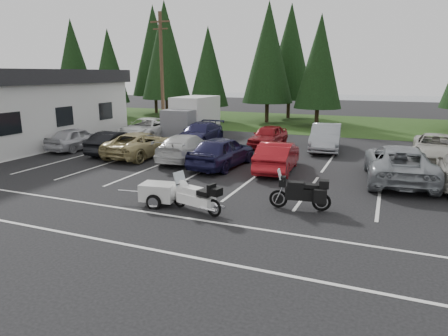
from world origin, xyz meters
TOP-DOWN VIEW (x-y plane):
  - ground at (0.00, 0.00)m, footprint 120.00×120.00m
  - grass_strip at (0.00, 24.00)m, footprint 80.00×16.00m
  - lake_water at (4.00, 55.00)m, footprint 70.00×50.00m
  - utility_pole at (-10.00, 12.00)m, footprint 1.60×0.26m
  - box_truck at (-8.00, 12.50)m, footprint 2.40×5.60m
  - stall_markings at (0.00, 2.00)m, footprint 32.00×16.00m
  - conifer_0 at (-28.00, 22.50)m, footprint 4.58×4.58m
  - conifer_1 at (-22.00, 21.20)m, footprint 3.96×3.96m
  - conifer_2 at (-16.00, 22.80)m, footprint 5.10×5.10m
  - conifer_3 at (-10.50, 21.40)m, footprint 3.87×3.87m
  - conifer_4 at (-5.00, 22.90)m, footprint 4.80×4.80m
  - conifer_5 at (0.00, 21.60)m, footprint 4.14×4.14m
  - conifer_back_a at (-20.00, 27.00)m, footprint 5.28×5.28m
  - conifer_back_b at (-4.00, 27.50)m, footprint 4.97×4.97m
  - car_near_0 at (-11.90, 4.70)m, footprint 1.68×4.14m
  - car_near_1 at (-8.90, 4.55)m, footprint 1.72×4.19m
  - car_near_2 at (-6.96, 4.45)m, footprint 2.39×5.10m
  - car_near_3 at (-4.13, 4.56)m, footprint 2.39×5.06m
  - car_near_4 at (-1.67, 3.74)m, footprint 2.28×4.84m
  - car_near_5 at (1.13, 4.03)m, footprint 1.88×4.51m
  - car_near_6 at (6.55, 4.19)m, footprint 3.21×6.02m
  - car_far_0 at (-10.13, 9.82)m, footprint 2.84×5.56m
  - car_far_1 at (-5.77, 9.65)m, footprint 2.06×4.88m
  - car_far_2 at (-1.15, 10.26)m, footprint 1.94×4.18m
  - car_far_3 at (2.47, 10.43)m, footprint 2.16×5.04m
  - car_far_4 at (8.47, 9.90)m, footprint 2.61×5.12m
  - touring_motorcycle at (0.11, -2.82)m, footprint 2.52×1.35m
  - cargo_trailer at (-1.47, -2.66)m, footprint 1.90×1.25m
  - adventure_motorcycle at (3.34, -1.20)m, footprint 2.45×1.15m

SIDE VIEW (x-z plane):
  - ground at x=0.00m, z-range 0.00..0.00m
  - lake_water at x=4.00m, z-range -0.01..0.01m
  - stall_markings at x=0.00m, z-range 0.00..0.01m
  - grass_strip at x=0.00m, z-range 0.00..0.01m
  - cargo_trailer at x=-1.47m, z-range 0.00..0.82m
  - touring_motorcycle at x=0.11m, z-range 0.00..1.34m
  - car_near_1 at x=-8.90m, z-range 0.00..1.35m
  - car_far_2 at x=-1.15m, z-range 0.00..1.38m
  - car_far_4 at x=8.47m, z-range 0.00..1.39m
  - car_far_1 at x=-5.77m, z-range 0.00..1.41m
  - car_near_0 at x=-11.90m, z-range 0.00..1.41m
  - car_near_2 at x=-6.96m, z-range 0.00..1.41m
  - car_near_3 at x=-4.13m, z-range 0.00..1.43m
  - adventure_motorcycle at x=3.34m, z-range 0.00..1.43m
  - car_near_5 at x=1.13m, z-range 0.00..1.45m
  - car_far_0 at x=-10.13m, z-range 0.00..1.50m
  - car_near_4 at x=-1.67m, z-range 0.00..1.60m
  - car_near_6 at x=6.55m, z-range 0.00..1.61m
  - car_far_3 at x=2.47m, z-range 0.00..1.61m
  - box_truck at x=-8.00m, z-range 0.00..2.90m
  - utility_pole at x=-10.00m, z-range 0.20..9.20m
  - conifer_3 at x=-10.50m, z-range 0.76..9.78m
  - conifer_1 at x=-22.00m, z-range 0.78..10.00m
  - conifer_5 at x=0.00m, z-range 0.81..10.45m
  - conifer_0 at x=-28.00m, z-range 0.90..11.56m
  - conifer_4 at x=-5.00m, z-range 0.95..12.12m
  - conifer_back_b at x=-4.00m, z-range 0.98..12.56m
  - conifer_2 at x=-16.00m, z-range 1.01..12.90m
  - conifer_back_a at x=-20.00m, z-range 1.04..13.34m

